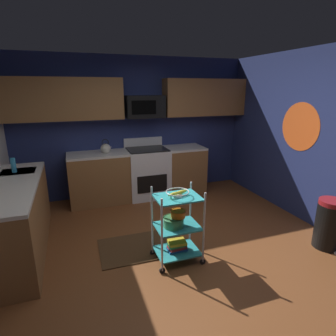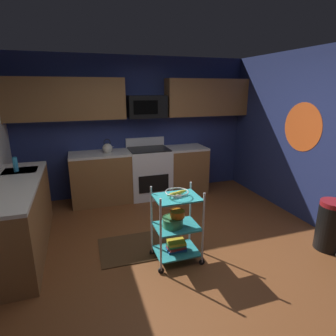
% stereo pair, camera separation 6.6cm
% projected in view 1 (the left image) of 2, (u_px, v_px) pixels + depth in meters
% --- Properties ---
extents(floor, '(4.40, 4.80, 0.04)m').
position_uv_depth(floor, '(181.00, 257.00, 3.46)').
color(floor, brown).
rests_on(floor, ground).
extents(wall_back, '(4.52, 0.06, 2.60)m').
position_uv_depth(wall_back, '(134.00, 127.00, 5.29)').
color(wall_back, navy).
rests_on(wall_back, ground).
extents(wall_right, '(0.06, 4.80, 2.60)m').
position_uv_depth(wall_right, '(332.00, 143.00, 3.81)').
color(wall_right, navy).
rests_on(wall_right, ground).
extents(wall_flower_decal, '(0.00, 0.75, 0.75)m').
position_uv_depth(wall_flower_decal, '(300.00, 127.00, 4.27)').
color(wall_flower_decal, '#E5591E').
extents(counter_run, '(3.48, 2.61, 0.92)m').
position_uv_depth(counter_run, '(97.00, 189.00, 4.44)').
color(counter_run, brown).
rests_on(counter_run, ground).
extents(oven_range, '(0.76, 0.65, 1.10)m').
position_uv_depth(oven_range, '(147.00, 172.00, 5.28)').
color(oven_range, white).
rests_on(oven_range, ground).
extents(upper_cabinets, '(4.40, 0.33, 0.70)m').
position_uv_depth(upper_cabinets, '(134.00, 98.00, 4.95)').
color(upper_cabinets, brown).
extents(microwave, '(0.70, 0.39, 0.40)m').
position_uv_depth(microwave, '(145.00, 107.00, 5.03)').
color(microwave, black).
extents(rolling_cart, '(0.58, 0.41, 0.91)m').
position_uv_depth(rolling_cart, '(177.00, 226.00, 3.27)').
color(rolling_cart, silver).
rests_on(rolling_cart, ground).
extents(fruit_bowl, '(0.27, 0.27, 0.07)m').
position_uv_depth(fruit_bowl, '(178.00, 193.00, 3.15)').
color(fruit_bowl, silver).
rests_on(fruit_bowl, rolling_cart).
extents(mixing_bowl_large, '(0.25, 0.25, 0.11)m').
position_uv_depth(mixing_bowl_large, '(173.00, 222.00, 3.23)').
color(mixing_bowl_large, '#387F4C').
rests_on(mixing_bowl_large, rolling_cart).
extents(mixing_bowl_small, '(0.18, 0.18, 0.08)m').
position_uv_depth(mixing_bowl_small, '(178.00, 213.00, 3.22)').
color(mixing_bowl_small, orange).
rests_on(mixing_bowl_small, rolling_cart).
extents(book_stack, '(0.23, 0.18, 0.12)m').
position_uv_depth(book_stack, '(177.00, 245.00, 3.34)').
color(book_stack, '#1E4C8C').
rests_on(book_stack, rolling_cart).
extents(kettle, '(0.21, 0.18, 0.26)m').
position_uv_depth(kettle, '(106.00, 148.00, 4.89)').
color(kettle, beige).
rests_on(kettle, counter_run).
extents(dish_soap_bottle, '(0.06, 0.06, 0.20)m').
position_uv_depth(dish_soap_bottle, '(13.00, 165.00, 3.74)').
color(dish_soap_bottle, '#2D8CBF').
rests_on(dish_soap_bottle, counter_run).
extents(trash_can, '(0.34, 0.42, 0.66)m').
position_uv_depth(trash_can, '(329.00, 224.00, 3.58)').
color(trash_can, black).
rests_on(trash_can, ground).
extents(floor_rug, '(1.11, 0.72, 0.01)m').
position_uv_depth(floor_rug, '(142.00, 246.00, 3.65)').
color(floor_rug, '#472D19').
rests_on(floor_rug, ground).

